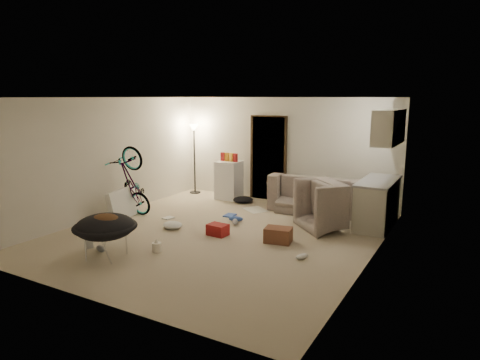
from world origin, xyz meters
The scene contains 38 objects.
floor centered at (0.00, 0.00, -0.01)m, with size 5.50×6.00×0.02m, color #BCAC90.
ceiling centered at (0.00, 0.00, 2.51)m, with size 5.50×6.00×0.02m, color white.
wall_back centered at (0.00, 3.01, 1.25)m, with size 5.50×0.02×2.50m, color silver.
wall_front centered at (0.00, -3.01, 1.25)m, with size 5.50×0.02×2.50m, color silver.
wall_left centered at (-2.76, 0.00, 1.25)m, with size 0.02×6.00×2.50m, color silver.
wall_right centered at (2.76, 0.00, 1.25)m, with size 0.02×6.00×2.50m, color silver.
doorway centered at (-0.40, 2.97, 1.02)m, with size 0.85×0.10×2.04m, color black.
door_trim centered at (-0.40, 2.94, 1.02)m, with size 0.97×0.04×2.10m, color black.
floor_lamp centered at (-2.40, 2.65, 1.31)m, with size 0.28×0.28×1.81m.
kitchen_counter centered at (2.43, 2.00, 0.44)m, with size 0.60×1.50×0.88m, color beige.
counter_top centered at (2.43, 2.00, 0.90)m, with size 0.64×1.54×0.04m, color gray.
kitchen_uppers centered at (2.56, 2.00, 1.95)m, with size 0.38×1.40×0.65m, color beige.
sofa centered at (1.05, 2.45, 0.30)m, with size 2.06×0.81×0.60m, color #373F37.
armchair centered at (1.78, 1.48, 0.34)m, with size 1.06×0.93×0.69m, color #373F37.
bicycle centered at (-2.30, 0.20, 0.40)m, with size 0.54×1.54×0.81m, color black.
book_asset centered at (-1.50, -1.80, 0.01)m, with size 0.15×0.21×0.02m, color maroon.
mini_fridge centered at (-1.29, 2.55, 0.47)m, with size 0.55×0.55×0.94m, color white.
snack_box_0 centered at (-1.46, 2.55, 1.00)m, with size 0.10×0.07×0.30m, color maroon.
snack_box_1 centered at (-1.34, 2.55, 1.00)m, with size 0.10×0.07×0.30m, color #BB7117.
snack_box_2 centered at (-1.22, 2.55, 1.00)m, with size 0.10×0.07×0.30m, color gold.
snack_box_3 centered at (-1.10, 2.55, 1.00)m, with size 0.10×0.07×0.30m, color maroon.
saucer_chair centered at (-0.92, -1.86, 0.42)m, with size 0.99×0.99×0.71m.
hoodie centered at (-0.87, -1.89, 0.62)m, with size 0.48×0.40×0.22m, color #4C2E1A.
sofa_drape centered at (0.10, 2.45, 0.54)m, with size 0.56×0.46×0.28m, color black.
tv_box centered at (-2.30, -0.08, 0.31)m, with size 0.11×0.94×0.62m, color silver.
drink_case_a centered at (1.15, 0.14, 0.13)m, with size 0.46×0.33×0.26m, color brown.
drink_case_b centered at (0.02, -0.05, 0.10)m, with size 0.36×0.26×0.21m, color maroon.
juicer centered at (-0.41, -1.27, 0.09)m, with size 0.15×0.15×0.22m.
newspaper centered at (-0.20, 1.89, 0.00)m, with size 0.42×0.55×0.01m, color silver.
book_blue centered at (-0.45, 1.17, 0.01)m, with size 0.20×0.28×0.03m, color #3052B0.
book_white centered at (-1.48, 0.38, 0.01)m, with size 0.18×0.23×0.02m, color silver.
shoe_0 centered at (-0.13, 0.88, 0.06)m, with size 0.30×0.12×0.11m, color #3052B0.
shoe_1 centered at (-0.05, 0.69, 0.05)m, with size 0.28×0.12×0.10m, color slate.
shoe_2 centered at (-1.54, -0.94, 0.04)m, with size 0.24×0.10×0.09m, color #3052B0.
shoe_3 centered at (-1.22, -1.72, 0.05)m, with size 0.27×0.11×0.10m, color slate.
shoe_4 centered at (1.81, -0.41, 0.04)m, with size 0.24×0.10×0.09m, color white.
clothes_lump_b centered at (-0.77, 2.33, 0.07)m, with size 0.48×0.42×0.15m, color black.
clothes_lump_c centered at (-0.97, -0.13, 0.06)m, with size 0.42×0.36×0.13m, color silver.
Camera 1 is at (4.07, -6.43, 2.51)m, focal length 32.00 mm.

